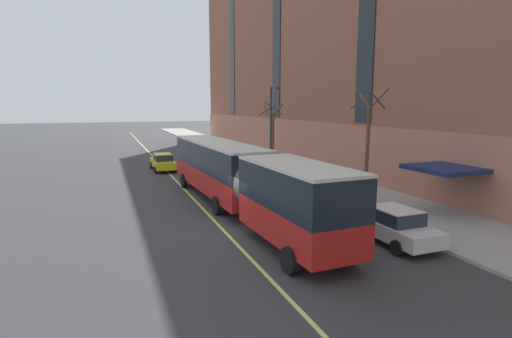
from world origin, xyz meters
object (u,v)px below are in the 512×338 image
parked_car_red_0 (211,150)px  fire_hydrant (416,225)px  parked_car_navy_2 (266,172)px  taxi_cab (163,162)px  street_lamp (272,121)px  parked_car_green_1 (314,193)px  street_tree_mid_block (368,141)px  parked_car_white_3 (391,224)px  street_tree_far_uptown (273,131)px  city_bus (238,175)px

parked_car_red_0 → fire_hydrant: bearing=-86.7°
parked_car_navy_2 → taxi_cab: 10.86m
parked_car_red_0 → street_lamp: street_lamp is taller
parked_car_green_1 → street_tree_mid_block: street_tree_mid_block is taller
parked_car_green_1 → fire_hydrant: size_ratio=6.37×
parked_car_red_0 → fire_hydrant: 30.96m
parked_car_white_3 → taxi_cab: size_ratio=1.00×
fire_hydrant → parked_car_green_1: bearing=105.6°
parked_car_red_0 → taxi_cab: same height
street_tree_far_uptown → fire_hydrant: size_ratio=8.45×
taxi_cab → parked_car_green_1: bearing=-68.1°
parked_car_red_0 → parked_car_green_1: (0.00, -24.49, 0.00)m
fire_hydrant → parked_car_white_3: bearing=-168.3°
parked_car_white_3 → street_tree_far_uptown: size_ratio=0.79×
fire_hydrant → street_tree_far_uptown: bearing=84.0°
parked_car_navy_2 → parked_car_white_3: same height
parked_car_navy_2 → parked_car_green_1: bearing=-91.5°
parked_car_white_3 → parked_car_green_1: bearing=90.8°
parked_car_navy_2 → parked_car_white_3: bearing=-90.5°
street_tree_mid_block → street_tree_far_uptown: size_ratio=1.13×
street_lamp → taxi_cab: bearing=147.1°
street_lamp → fire_hydrant: (-0.10, -17.39, -4.11)m
parked_car_green_1 → street_tree_mid_block: size_ratio=0.67×
parked_car_red_0 → parked_car_navy_2: bearing=-89.2°
parked_car_white_3 → street_lamp: size_ratio=0.65×
street_lamp → parked_car_navy_2: bearing=-119.6°
parked_car_red_0 → parked_car_green_1: same height
street_tree_mid_block → city_bus: bearing=-176.8°
parked_car_white_3 → street_tree_far_uptown: 23.37m
parked_car_red_0 → street_tree_far_uptown: size_ratio=0.71×
parked_car_green_1 → taxi_cab: same height
parked_car_white_3 → fire_hydrant: bearing=11.7°
city_bus → street_lamp: street_lamp is taller
parked_car_white_3 → fire_hydrant: size_ratio=6.65×
city_bus → street_tree_far_uptown: 18.21m
parked_car_navy_2 → street_tree_far_uptown: 9.34m
city_bus → parked_car_green_1: size_ratio=4.33×
parked_car_navy_2 → taxi_cab: (-6.84, 8.44, -0.00)m
parked_car_green_1 → street_lamp: (1.89, 10.97, 3.82)m
parked_car_green_1 → city_bus: bearing=177.4°
parked_car_red_0 → street_tree_mid_block: street_tree_mid_block is taller
city_bus → street_tree_far_uptown: street_tree_far_uptown is taller
taxi_cab → street_tree_mid_block: bearing=-55.6°
parked_car_red_0 → taxi_cab: 10.40m
parked_car_green_1 → street_lamp: 11.77m
parked_car_green_1 → street_lamp: street_lamp is taller
fire_hydrant → taxi_cab: bearing=110.2°
parked_car_green_1 → street_lamp: bearing=80.2°
city_bus → parked_car_navy_2: (4.87, 7.81, -1.34)m
street_tree_far_uptown → street_lamp: (-2.26, -5.13, 1.25)m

